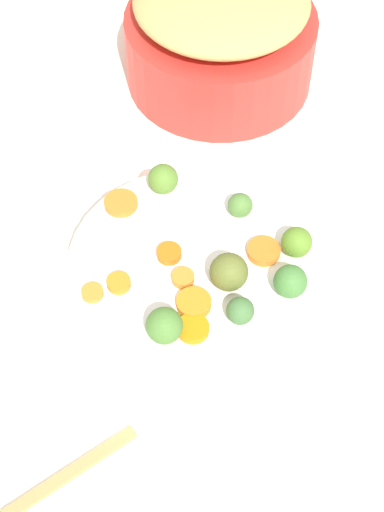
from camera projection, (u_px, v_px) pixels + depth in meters
tabletop at (218, 297)px, 0.97m from camera, size 2.40×2.40×0.02m
serving_bowl_carrots at (192, 283)px, 0.91m from camera, size 0.28×0.28×0.09m
metal_pot at (220, 49)px, 1.15m from camera, size 0.28×0.28×0.11m
stuffing_mound at (222, 0)px, 1.08m from camera, size 0.25×0.25×0.06m
carrot_slice_0 at (194, 303)px, 0.84m from camera, size 0.04×0.04×0.01m
carrot_slice_1 at (92, 293)px, 0.85m from camera, size 0.02×0.02×0.01m
carrot_slice_2 at (121, 203)px, 0.92m from camera, size 0.05×0.05×0.01m
carrot_slice_3 at (169, 253)px, 0.88m from camera, size 0.04×0.04×0.01m
carrot_slice_4 at (119, 283)px, 0.85m from camera, size 0.03×0.03×0.01m
carrot_slice_5 at (264, 251)px, 0.88m from camera, size 0.05×0.05×0.01m
carrot_slice_6 at (183, 278)px, 0.86m from camera, size 0.04×0.04×0.01m
carrot_slice_7 at (197, 329)px, 0.82m from camera, size 0.05×0.05×0.01m
brussels_sprout_0 at (297, 242)px, 0.87m from camera, size 0.04×0.04×0.04m
brussels_sprout_1 at (290, 281)px, 0.84m from camera, size 0.04×0.04×0.04m
brussels_sprout_2 at (229, 272)px, 0.84m from camera, size 0.04×0.04×0.04m
brussels_sprout_3 at (164, 326)px, 0.81m from camera, size 0.04×0.04×0.04m
brussels_sprout_4 at (163, 179)px, 0.93m from camera, size 0.04×0.04×0.04m
brussels_sprout_5 at (240, 311)px, 0.82m from camera, size 0.03×0.03×0.03m
brussels_sprout_6 at (240, 205)px, 0.91m from camera, size 0.03×0.03×0.03m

